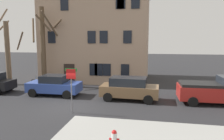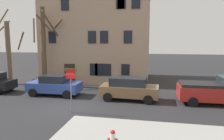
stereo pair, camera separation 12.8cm
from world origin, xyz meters
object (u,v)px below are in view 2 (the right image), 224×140
(car_brown_wagon, at_px, (129,88))
(bicycle_leaning, at_px, (38,83))
(car_blue_sedan, at_px, (55,85))
(fire_hydrant, at_px, (113,138))
(pickup_truck_red, at_px, (218,91))
(tree_bare_near, at_px, (8,50))
(building_main, at_px, (99,30))
(street_sign_pole, at_px, (71,82))
(tree_bare_mid, at_px, (44,44))

(car_brown_wagon, distance_m, bicycle_leaning, 9.73)
(car_blue_sedan, distance_m, car_brown_wagon, 6.18)
(car_brown_wagon, distance_m, fire_hydrant, 7.48)
(car_blue_sedan, xyz_separation_m, pickup_truck_red, (12.47, -0.07, 0.12))
(tree_bare_near, bearing_deg, building_main, 31.95)
(building_main, height_order, street_sign_pole, building_main)
(pickup_truck_red, bearing_deg, fire_hydrant, -128.62)
(pickup_truck_red, height_order, bicycle_leaning, pickup_truck_red)
(bicycle_leaning, bearing_deg, fire_hydrant, -47.75)
(car_brown_wagon, xyz_separation_m, pickup_truck_red, (6.28, 0.16, 0.06))
(tree_bare_near, xyz_separation_m, car_blue_sedan, (6.56, -3.22, -2.72))
(building_main, distance_m, pickup_truck_red, 14.47)
(building_main, height_order, fire_hydrant, building_main)
(fire_hydrant, bearing_deg, tree_bare_near, 139.81)
(tree_bare_mid, distance_m, street_sign_pole, 9.34)
(tree_bare_mid, bearing_deg, tree_bare_near, -178.38)
(building_main, bearing_deg, fire_hydrant, -73.67)
(pickup_truck_red, height_order, fire_hydrant, pickup_truck_red)
(fire_hydrant, bearing_deg, pickup_truck_red, 51.38)
(bicycle_leaning, bearing_deg, building_main, 49.95)
(building_main, height_order, car_brown_wagon, building_main)
(car_blue_sedan, xyz_separation_m, car_brown_wagon, (6.18, -0.23, 0.07))
(car_blue_sedan, height_order, car_brown_wagon, car_brown_wagon)
(fire_hydrant, distance_m, street_sign_pole, 5.36)
(car_blue_sedan, relative_size, pickup_truck_red, 0.79)
(car_brown_wagon, height_order, pickup_truck_red, pickup_truck_red)
(tree_bare_near, height_order, car_brown_wagon, tree_bare_near)
(car_brown_wagon, relative_size, pickup_truck_red, 0.81)
(bicycle_leaning, bearing_deg, tree_bare_near, 171.50)
(pickup_truck_red, xyz_separation_m, fire_hydrant, (-6.10, -7.64, -0.46))
(tree_bare_near, distance_m, car_blue_sedan, 7.80)
(car_brown_wagon, xyz_separation_m, bicycle_leaning, (-9.26, 2.93, -0.53))
(fire_hydrant, height_order, bicycle_leaning, bicycle_leaning)
(car_brown_wagon, bearing_deg, bicycle_leaning, 162.44)
(bicycle_leaning, bearing_deg, tree_bare_mid, 54.37)
(fire_hydrant, bearing_deg, street_sign_pole, 130.80)
(tree_bare_mid, xyz_separation_m, fire_hydrant, (9.00, -11.03, -3.62))
(building_main, xyz_separation_m, fire_hydrant, (4.70, -16.05, -5.14))
(tree_bare_near, bearing_deg, car_blue_sedan, -26.14)
(street_sign_pole, bearing_deg, fire_hydrant, -49.20)
(fire_hydrant, bearing_deg, tree_bare_mid, 129.20)
(tree_bare_mid, bearing_deg, car_blue_sedan, -51.69)
(tree_bare_near, distance_m, pickup_truck_red, 19.48)
(building_main, relative_size, bicycle_leaning, 6.86)
(building_main, bearing_deg, tree_bare_mid, -130.57)
(pickup_truck_red, distance_m, street_sign_pole, 10.23)
(pickup_truck_red, bearing_deg, tree_bare_mid, 167.32)
(tree_bare_near, xyz_separation_m, bicycle_leaning, (3.48, -0.52, -3.19))
(street_sign_pole, height_order, bicycle_leaning, street_sign_pole)
(tree_bare_mid, bearing_deg, building_main, 49.43)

